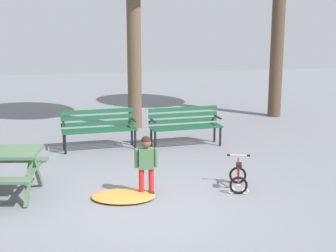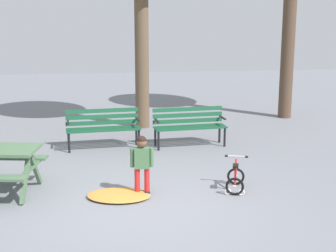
{
  "view_description": "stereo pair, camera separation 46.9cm",
  "coord_description": "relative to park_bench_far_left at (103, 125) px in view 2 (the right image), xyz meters",
  "views": [
    {
      "loc": [
        -1.06,
        -6.9,
        2.86
      ],
      "look_at": [
        0.7,
        1.82,
        0.85
      ],
      "focal_mm": 52.61,
      "sensor_mm": 36.0,
      "label": 1
    },
    {
      "loc": [
        -0.6,
        -6.98,
        2.86
      ],
      "look_at": [
        0.7,
        1.82,
        0.85
      ],
      "focal_mm": 52.61,
      "sensor_mm": 36.0,
      "label": 2
    }
  ],
  "objects": [
    {
      "name": "ground",
      "position": [
        0.48,
        -3.6,
        -0.51
      ],
      "size": [
        36.0,
        36.0,
        0.0
      ],
      "primitive_type": "plane",
      "color": "slate"
    },
    {
      "name": "park_bench_far_left",
      "position": [
        0.0,
        0.0,
        0.0
      ],
      "size": [
        1.63,
        0.57,
        0.85
      ],
      "color": "#195133",
      "rests_on": "ground"
    },
    {
      "name": "park_bench_left",
      "position": [
        1.9,
        -0.09,
        0.0
      ],
      "size": [
        1.63,
        0.58,
        0.85
      ],
      "color": "#195133",
      "rests_on": "ground"
    },
    {
      "name": "child_standing",
      "position": [
        0.57,
        -3.02,
        0.06
      ],
      "size": [
        0.38,
        0.18,
        0.99
      ],
      "color": "red",
      "rests_on": "ground"
    },
    {
      "name": "kids_bicycle",
      "position": [
        2.13,
        -3.03,
        -0.31
      ],
      "size": [
        0.5,
        0.63,
        0.54
      ],
      "color": "black",
      "rests_on": "ground"
    },
    {
      "name": "leaf_pile",
      "position": [
        0.18,
        -3.09,
        -0.48
      ],
      "size": [
        1.13,
        0.89,
        0.07
      ],
      "primitive_type": "ellipsoid",
      "rotation": [
        0.0,
        0.0,
        2.96
      ],
      "color": "#C68438",
      "rests_on": "ground"
    }
  ]
}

